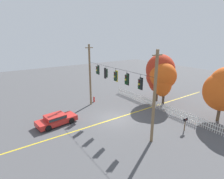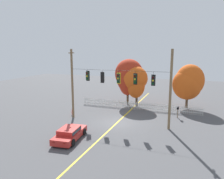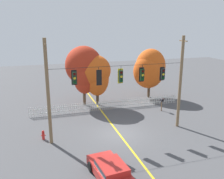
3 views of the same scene
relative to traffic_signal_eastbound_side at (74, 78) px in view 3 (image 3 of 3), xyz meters
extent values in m
plane|color=#4C4C4F|center=(3.64, -0.01, -5.15)|extent=(80.00, 80.00, 0.00)
cube|color=gold|center=(3.64, -0.01, -5.15)|extent=(0.16, 36.00, 0.01)
cylinder|color=brown|center=(-2.02, -0.01, -1.06)|extent=(0.26, 0.26, 8.20)
cylinder|color=brown|center=(9.29, -0.01, -1.06)|extent=(0.26, 0.26, 8.20)
cube|color=brown|center=(-2.02, -0.01, 2.59)|extent=(0.10, 1.10, 0.10)
cube|color=brown|center=(9.29, -0.01, 2.59)|extent=(0.10, 1.10, 0.10)
cylinder|color=black|center=(3.64, -0.01, 0.75)|extent=(11.12, 0.02, 0.02)
cylinder|color=black|center=(0.00, -0.01, 0.61)|extent=(0.03, 0.03, 0.28)
cube|color=black|center=(0.00, 0.12, 0.00)|extent=(0.43, 0.02, 1.17)
cube|color=#1E3323|center=(0.00, -0.01, 0.00)|extent=(0.30, 0.24, 0.95)
cylinder|color=#410706|center=(0.00, -0.14, 0.31)|extent=(0.20, 0.03, 0.20)
cube|color=#1E3323|center=(0.00, -0.19, 0.43)|extent=(0.22, 0.12, 0.06)
cylinder|color=yellow|center=(0.00, -0.14, 0.00)|extent=(0.20, 0.03, 0.20)
cube|color=#1E3323|center=(0.00, -0.19, 0.11)|extent=(0.22, 0.12, 0.06)
cylinder|color=#073513|center=(0.00, -0.14, -0.32)|extent=(0.20, 0.03, 0.20)
cube|color=#1E3323|center=(0.00, -0.19, -0.20)|extent=(0.22, 0.12, 0.06)
cylinder|color=black|center=(1.91, -0.01, 0.59)|extent=(0.03, 0.03, 0.33)
cube|color=black|center=(1.91, -0.14, -0.08)|extent=(0.43, 0.02, 1.24)
cube|color=#1E3323|center=(1.91, -0.01, -0.08)|extent=(0.30, 0.24, 1.00)
cylinder|color=#410706|center=(1.91, 0.13, 0.26)|extent=(0.20, 0.03, 0.20)
cube|color=#1E3323|center=(1.91, 0.17, 0.37)|extent=(0.22, 0.12, 0.06)
cylinder|color=yellow|center=(1.91, 0.13, -0.08)|extent=(0.20, 0.03, 0.20)
cube|color=#1E3323|center=(1.91, 0.17, 0.04)|extent=(0.22, 0.12, 0.06)
cylinder|color=#073513|center=(1.91, 0.13, -0.41)|extent=(0.20, 0.03, 0.20)
cube|color=#1E3323|center=(1.91, 0.17, -0.29)|extent=(0.22, 0.12, 0.06)
cylinder|color=black|center=(3.75, -0.01, 0.57)|extent=(0.03, 0.03, 0.37)
cube|color=yellow|center=(3.75, 0.12, -0.11)|extent=(0.43, 0.02, 1.22)
cube|color=#1E3323|center=(3.75, -0.01, -0.11)|extent=(0.30, 0.24, 0.99)
cylinder|color=#410706|center=(3.75, -0.14, 0.22)|extent=(0.20, 0.03, 0.20)
cube|color=#1E3323|center=(3.75, -0.19, 0.33)|extent=(0.22, 0.12, 0.06)
cylinder|color=yellow|center=(3.75, -0.14, -0.11)|extent=(0.20, 0.03, 0.20)
cube|color=#1E3323|center=(3.75, -0.19, 0.00)|extent=(0.22, 0.12, 0.06)
cylinder|color=#073513|center=(3.75, -0.14, -0.44)|extent=(0.20, 0.03, 0.20)
cube|color=#1E3323|center=(3.75, -0.19, -0.33)|extent=(0.22, 0.12, 0.06)
cylinder|color=black|center=(5.61, -0.01, 0.57)|extent=(0.03, 0.03, 0.36)
cube|color=black|center=(5.61, 0.12, -0.10)|extent=(0.43, 0.02, 1.21)
cube|color=black|center=(5.61, -0.01, -0.10)|extent=(0.30, 0.24, 0.98)
cylinder|color=#410706|center=(5.61, -0.14, 0.22)|extent=(0.20, 0.03, 0.20)
cube|color=black|center=(5.61, -0.19, 0.34)|extent=(0.22, 0.12, 0.06)
cylinder|color=yellow|center=(5.61, -0.14, -0.10)|extent=(0.20, 0.03, 0.20)
cube|color=black|center=(5.61, -0.19, 0.01)|extent=(0.22, 0.12, 0.06)
cylinder|color=#073513|center=(5.61, -0.14, -0.43)|extent=(0.20, 0.03, 0.20)
cube|color=black|center=(5.61, -0.19, -0.31)|extent=(0.22, 0.12, 0.06)
cylinder|color=black|center=(7.52, -0.01, 0.54)|extent=(0.03, 0.03, 0.42)
cube|color=black|center=(7.52, 0.12, -0.15)|extent=(0.43, 0.02, 1.17)
cube|color=black|center=(7.52, -0.01, -0.15)|extent=(0.30, 0.24, 0.94)
cylinder|color=#410706|center=(7.52, -0.14, 0.17)|extent=(0.20, 0.03, 0.20)
cube|color=black|center=(7.52, -0.19, 0.28)|extent=(0.22, 0.12, 0.06)
cylinder|color=yellow|center=(7.52, -0.14, -0.15)|extent=(0.20, 0.03, 0.20)
cube|color=black|center=(7.52, -0.19, -0.03)|extent=(0.22, 0.12, 0.06)
cylinder|color=#073513|center=(7.52, -0.14, -0.46)|extent=(0.20, 0.03, 0.20)
cube|color=black|center=(7.52, -0.19, -0.35)|extent=(0.22, 0.12, 0.06)
cube|color=silver|center=(-3.82, 6.20, -4.63)|extent=(0.06, 0.04, 1.04)
cube|color=silver|center=(-3.60, 6.20, -4.63)|extent=(0.06, 0.04, 1.04)
cube|color=silver|center=(-3.37, 6.20, -4.63)|extent=(0.06, 0.04, 1.04)
cube|color=silver|center=(-3.15, 6.20, -4.63)|extent=(0.06, 0.04, 1.04)
cube|color=silver|center=(-2.92, 6.20, -4.63)|extent=(0.06, 0.04, 1.04)
cube|color=silver|center=(-2.70, 6.20, -4.63)|extent=(0.06, 0.04, 1.04)
cube|color=silver|center=(-2.48, 6.20, -4.63)|extent=(0.06, 0.04, 1.04)
cube|color=silver|center=(-2.25, 6.20, -4.63)|extent=(0.06, 0.04, 1.04)
cube|color=silver|center=(-2.03, 6.20, -4.63)|extent=(0.06, 0.04, 1.04)
cube|color=silver|center=(-1.80, 6.20, -4.63)|extent=(0.06, 0.04, 1.04)
cube|color=silver|center=(-1.58, 6.20, -4.63)|extent=(0.06, 0.04, 1.04)
cube|color=silver|center=(-1.35, 6.20, -4.63)|extent=(0.06, 0.04, 1.04)
cube|color=silver|center=(-1.13, 6.20, -4.63)|extent=(0.06, 0.04, 1.04)
cube|color=silver|center=(-0.91, 6.20, -4.63)|extent=(0.06, 0.04, 1.04)
cube|color=silver|center=(-0.68, 6.20, -4.63)|extent=(0.06, 0.04, 1.04)
cube|color=silver|center=(-0.46, 6.20, -4.63)|extent=(0.06, 0.04, 1.04)
cube|color=silver|center=(-0.23, 6.20, -4.63)|extent=(0.06, 0.04, 1.04)
cube|color=silver|center=(-0.01, 6.20, -4.63)|extent=(0.06, 0.04, 1.04)
cube|color=silver|center=(0.21, 6.20, -4.63)|extent=(0.06, 0.04, 1.04)
cube|color=silver|center=(0.44, 6.20, -4.63)|extent=(0.06, 0.04, 1.04)
cube|color=silver|center=(0.66, 6.20, -4.63)|extent=(0.06, 0.04, 1.04)
cube|color=silver|center=(0.89, 6.20, -4.63)|extent=(0.06, 0.04, 1.04)
cube|color=silver|center=(1.11, 6.20, -4.63)|extent=(0.06, 0.04, 1.04)
cube|color=silver|center=(1.34, 6.20, -4.63)|extent=(0.06, 0.04, 1.04)
cube|color=silver|center=(1.56, 6.20, -4.63)|extent=(0.06, 0.04, 1.04)
cube|color=silver|center=(1.78, 6.20, -4.63)|extent=(0.06, 0.04, 1.04)
cube|color=silver|center=(2.01, 6.20, -4.63)|extent=(0.06, 0.04, 1.04)
cube|color=silver|center=(2.23, 6.20, -4.63)|extent=(0.06, 0.04, 1.04)
cube|color=silver|center=(2.46, 6.20, -4.63)|extent=(0.06, 0.04, 1.04)
cube|color=silver|center=(2.68, 6.20, -4.63)|extent=(0.06, 0.04, 1.04)
cube|color=silver|center=(2.90, 6.20, -4.63)|extent=(0.06, 0.04, 1.04)
cube|color=silver|center=(3.13, 6.20, -4.63)|extent=(0.06, 0.04, 1.04)
cube|color=silver|center=(3.35, 6.20, -4.63)|extent=(0.06, 0.04, 1.04)
cube|color=silver|center=(3.58, 6.20, -4.63)|extent=(0.06, 0.04, 1.04)
cube|color=silver|center=(3.80, 6.20, -4.63)|extent=(0.06, 0.04, 1.04)
cube|color=silver|center=(4.03, 6.20, -4.63)|extent=(0.06, 0.04, 1.04)
cube|color=silver|center=(4.25, 6.20, -4.63)|extent=(0.06, 0.04, 1.04)
cube|color=silver|center=(4.47, 6.20, -4.63)|extent=(0.06, 0.04, 1.04)
cube|color=silver|center=(4.70, 6.20, -4.63)|extent=(0.06, 0.04, 1.04)
cube|color=silver|center=(4.92, 6.20, -4.63)|extent=(0.06, 0.04, 1.04)
cube|color=silver|center=(5.15, 6.20, -4.63)|extent=(0.06, 0.04, 1.04)
cube|color=silver|center=(5.37, 6.20, -4.63)|extent=(0.06, 0.04, 1.04)
cube|color=silver|center=(5.59, 6.20, -4.63)|extent=(0.06, 0.04, 1.04)
cube|color=silver|center=(5.82, 6.20, -4.63)|extent=(0.06, 0.04, 1.04)
cube|color=silver|center=(6.04, 6.20, -4.63)|extent=(0.06, 0.04, 1.04)
cube|color=silver|center=(6.27, 6.20, -4.63)|extent=(0.06, 0.04, 1.04)
cube|color=silver|center=(6.49, 6.20, -4.63)|extent=(0.06, 0.04, 1.04)
cube|color=silver|center=(6.72, 6.20, -4.63)|extent=(0.06, 0.04, 1.04)
cube|color=silver|center=(6.94, 6.20, -4.63)|extent=(0.06, 0.04, 1.04)
cube|color=silver|center=(7.16, 6.20, -4.63)|extent=(0.06, 0.04, 1.04)
cube|color=silver|center=(7.39, 6.20, -4.63)|extent=(0.06, 0.04, 1.04)
cube|color=silver|center=(7.61, 6.20, -4.63)|extent=(0.06, 0.04, 1.04)
cube|color=silver|center=(7.84, 6.20, -4.63)|extent=(0.06, 0.04, 1.04)
cube|color=silver|center=(8.06, 6.20, -4.63)|extent=(0.06, 0.04, 1.04)
cube|color=silver|center=(8.28, 6.20, -4.63)|extent=(0.06, 0.04, 1.04)
cube|color=silver|center=(8.51, 6.20, -4.63)|extent=(0.06, 0.04, 1.04)
cube|color=silver|center=(8.73, 6.20, -4.63)|extent=(0.06, 0.04, 1.04)
cube|color=silver|center=(8.96, 6.20, -4.63)|extent=(0.06, 0.04, 1.04)
cube|color=silver|center=(9.18, 6.20, -4.63)|extent=(0.06, 0.04, 1.04)
cube|color=silver|center=(9.41, 6.20, -4.63)|extent=(0.06, 0.04, 1.04)
cube|color=silver|center=(9.63, 6.20, -4.63)|extent=(0.06, 0.04, 1.04)
cube|color=silver|center=(9.85, 6.20, -4.63)|extent=(0.06, 0.04, 1.04)
cube|color=silver|center=(10.08, 6.20, -4.63)|extent=(0.06, 0.04, 1.04)
cube|color=silver|center=(10.30, 6.20, -4.63)|extent=(0.06, 0.04, 1.04)
cube|color=silver|center=(10.53, 6.20, -4.63)|extent=(0.06, 0.04, 1.04)
cube|color=silver|center=(10.75, 6.20, -4.63)|extent=(0.06, 0.04, 1.04)
cube|color=silver|center=(10.97, 6.20, -4.63)|extent=(0.06, 0.04, 1.04)
cube|color=silver|center=(11.20, 6.20, -4.63)|extent=(0.06, 0.04, 1.04)
cube|color=silver|center=(11.42, 6.20, -4.63)|extent=(0.06, 0.04, 1.04)
cube|color=silver|center=(11.65, 6.20, -4.63)|extent=(0.06, 0.04, 1.04)
cube|color=silver|center=(11.87, 6.20, -4.63)|extent=(0.06, 0.04, 1.04)
cube|color=silver|center=(12.10, 6.20, -4.63)|extent=(0.06, 0.04, 1.04)
cube|color=silver|center=(12.32, 6.20, -4.63)|extent=(0.06, 0.04, 1.04)
cube|color=silver|center=(12.54, 6.20, -4.63)|extent=(0.06, 0.04, 1.04)
cube|color=silver|center=(12.77, 6.20, -4.63)|extent=(0.06, 0.04, 1.04)
cube|color=silver|center=(4.47, 6.23, -4.84)|extent=(16.59, 0.03, 0.08)
cube|color=silver|center=(4.47, 6.23, -4.40)|extent=(16.59, 0.03, 0.08)
cylinder|color=brown|center=(2.29, 8.62, -4.01)|extent=(0.33, 0.33, 2.30)
ellipsoid|color=#B22D19|center=(2.33, 8.30, -1.68)|extent=(2.57, 2.42, 4.06)
ellipsoid|color=#B22D19|center=(2.21, 8.22, -1.50)|extent=(2.77, 2.59, 3.21)
ellipsoid|color=#B22D19|center=(2.37, 8.85, -0.56)|extent=(4.19, 3.83, 4.38)
cylinder|color=#473828|center=(3.77, 8.27, -4.16)|extent=(0.33, 0.33, 1.98)
ellipsoid|color=#DB5619|center=(3.68, 7.93, -2.00)|extent=(2.67, 2.17, 3.92)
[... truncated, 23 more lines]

